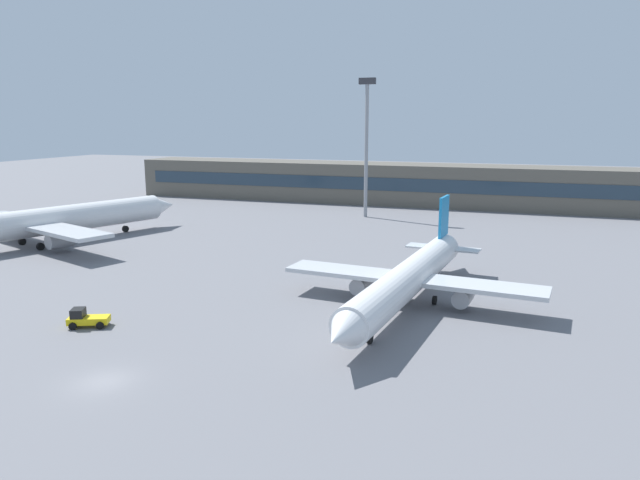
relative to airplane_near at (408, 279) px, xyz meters
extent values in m
plane|color=slate|center=(-17.47, 15.50, -2.92)|extent=(400.00, 400.00, 0.00)
cube|color=#5B564C|center=(-17.47, 74.89, 1.58)|extent=(124.43, 12.00, 9.00)
cube|color=#263847|center=(-17.47, 68.84, 2.03)|extent=(118.21, 0.16, 2.80)
cylinder|color=silver|center=(0.02, 0.25, 0.03)|extent=(6.55, 32.36, 3.40)
cone|color=silver|center=(-1.71, -17.29, 0.03)|extent=(3.58, 4.04, 3.23)
cone|color=silver|center=(1.74, 17.61, 0.03)|extent=(2.70, 3.61, 2.38)
cube|color=#197FBF|center=(1.48, 14.92, 4.19)|extent=(0.71, 3.95, 4.92)
cube|color=silver|center=(1.50, 15.19, 0.21)|extent=(9.14, 3.37, 0.21)
cube|color=silver|center=(0.11, 1.14, -0.23)|extent=(27.11, 6.91, 0.45)
cylinder|color=gray|center=(-5.23, 1.66, -1.50)|extent=(2.06, 3.02, 1.79)
cylinder|color=gray|center=(5.45, 0.61, -1.50)|extent=(2.06, 3.02, 1.79)
cylinder|color=black|center=(-1.09, -10.96, -2.47)|extent=(0.44, 0.92, 0.89)
cylinder|color=black|center=(-2.11, 2.25, -2.47)|extent=(0.44, 0.92, 0.89)
cylinder|color=black|center=(2.51, 1.80, -2.47)|extent=(0.44, 0.92, 0.89)
cylinder|color=silver|center=(-57.62, 12.14, 0.71)|extent=(17.21, 38.61, 4.17)
cone|color=silver|center=(-50.34, 32.51, 0.71)|extent=(5.27, 5.65, 3.96)
cube|color=silver|center=(-57.99, 11.11, 0.38)|extent=(32.78, 16.03, 0.55)
cylinder|color=gray|center=(-51.79, 8.89, -1.17)|extent=(3.25, 4.05, 2.20)
cylinder|color=gray|center=(-64.19, 13.32, -1.17)|extent=(3.25, 4.05, 2.20)
cylinder|color=black|center=(-52.97, 25.16, -2.37)|extent=(0.78, 1.18, 1.10)
cylinder|color=black|center=(-55.67, 9.11, -2.37)|extent=(0.78, 1.18, 1.10)
cylinder|color=black|center=(-61.04, 11.03, -2.37)|extent=(0.78, 1.18, 1.10)
cube|color=yellow|center=(-26.46, -15.34, -2.27)|extent=(3.90, 2.83, 0.60)
cube|color=black|center=(-27.29, -15.70, -1.62)|extent=(1.57, 1.73, 0.90)
cylinder|color=black|center=(-27.88, -15.11, -2.57)|extent=(0.74, 0.51, 0.70)
cylinder|color=black|center=(-27.24, -16.54, -2.57)|extent=(0.74, 0.51, 0.70)
cylinder|color=black|center=(-25.68, -14.14, -2.57)|extent=(0.74, 0.51, 0.70)
cylinder|color=black|center=(-25.05, -15.57, -2.57)|extent=(0.74, 0.51, 0.70)
cylinder|color=gray|center=(-18.61, 54.12, 9.71)|extent=(0.70, 0.70, 25.26)
cube|color=#333338|center=(-18.61, 54.12, 22.95)|extent=(3.20, 0.80, 1.20)
camera|label=1|loc=(10.38, -57.09, 15.63)|focal=33.15mm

